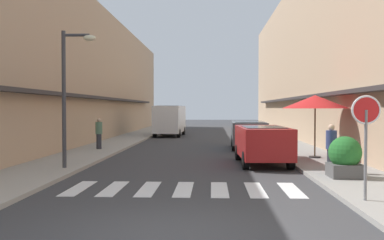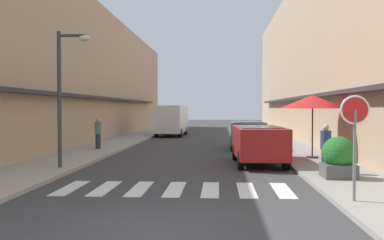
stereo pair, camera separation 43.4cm
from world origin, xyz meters
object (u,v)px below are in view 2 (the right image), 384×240
(parked_car_near, at_px, (259,141))
(parked_car_mid, at_px, (248,132))
(delivery_van, at_px, (172,118))
(pedestrian_walking_near, at_px, (326,148))
(street_lamp, at_px, (65,83))
(planter_corner, at_px, (339,158))
(cafe_umbrella, at_px, (313,102))
(round_street_sign, at_px, (355,120))
(pedestrian_walking_far, at_px, (98,133))

(parked_car_near, height_order, parked_car_mid, same)
(delivery_van, relative_size, pedestrian_walking_near, 3.54)
(delivery_van, relative_size, street_lamp, 1.16)
(delivery_van, height_order, planter_corner, delivery_van)
(parked_car_mid, height_order, planter_corner, parked_car_mid)
(cafe_umbrella, bearing_deg, pedestrian_walking_near, -96.37)
(delivery_van, distance_m, pedestrian_walking_near, 21.02)
(parked_car_mid, xyz_separation_m, pedestrian_walking_near, (1.85, -9.21, 0.00))
(round_street_sign, xyz_separation_m, pedestrian_walking_far, (-9.09, 11.75, -0.97))
(parked_car_near, distance_m, round_street_sign, 7.21)
(parked_car_near, height_order, pedestrian_walking_near, pedestrian_walking_near)
(street_lamp, distance_m, cafe_umbrella, 9.79)
(pedestrian_walking_near, bearing_deg, parked_car_near, 15.22)
(street_lamp, bearing_deg, parked_car_near, 16.85)
(parked_car_near, bearing_deg, planter_corner, -61.93)
(cafe_umbrella, xyz_separation_m, planter_corner, (-0.32, -5.13, -1.72))
(cafe_umbrella, xyz_separation_m, pedestrian_walking_near, (-0.47, -4.19, -1.50))
(pedestrian_walking_far, bearing_deg, street_lamp, -63.14)
(parked_car_near, relative_size, round_street_sign, 1.82)
(round_street_sign, bearing_deg, pedestrian_walking_far, 127.74)
(parked_car_near, relative_size, cafe_umbrella, 1.56)
(cafe_umbrella, bearing_deg, parked_car_near, -149.17)
(delivery_van, xyz_separation_m, pedestrian_walking_far, (-2.39, -12.22, -0.47))
(parked_car_mid, relative_size, cafe_umbrella, 1.52)
(parked_car_mid, relative_size, pedestrian_walking_far, 2.64)
(parked_car_near, xyz_separation_m, pedestrian_walking_near, (1.85, -2.81, 0.00))
(round_street_sign, relative_size, cafe_umbrella, 0.86)
(round_street_sign, xyz_separation_m, planter_corner, (0.53, 3.24, -1.19))
(planter_corner, bearing_deg, delivery_van, 109.24)
(street_lamp, distance_m, pedestrian_walking_far, 7.19)
(parked_car_mid, distance_m, delivery_van, 11.81)
(street_lamp, bearing_deg, pedestrian_walking_far, 96.74)
(round_street_sign, distance_m, street_lamp, 9.71)
(round_street_sign, distance_m, pedestrian_walking_far, 14.89)
(parked_car_near, height_order, delivery_van, delivery_van)
(pedestrian_walking_near, bearing_deg, cafe_umbrella, -24.58)
(round_street_sign, bearing_deg, parked_car_near, 101.83)
(street_lamp, bearing_deg, pedestrian_walking_near, -4.88)
(parked_car_mid, xyz_separation_m, pedestrian_walking_far, (-7.63, -1.64, 0.02))
(cafe_umbrella, distance_m, pedestrian_walking_near, 4.48)
(delivery_van, xyz_separation_m, pedestrian_walking_near, (7.09, -19.78, -0.48))
(parked_car_near, xyz_separation_m, pedestrian_walking_far, (-7.63, 4.76, 0.01))
(parked_car_near, relative_size, planter_corner, 3.48)
(round_street_sign, xyz_separation_m, pedestrian_walking_near, (0.39, 4.18, -0.98))
(delivery_van, relative_size, cafe_umbrella, 2.01)
(street_lamp, bearing_deg, delivery_van, 85.24)
(parked_car_mid, relative_size, delivery_van, 0.75)
(round_street_sign, relative_size, pedestrian_walking_far, 1.49)
(street_lamp, relative_size, planter_corner, 3.85)
(parked_car_near, relative_size, street_lamp, 0.90)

